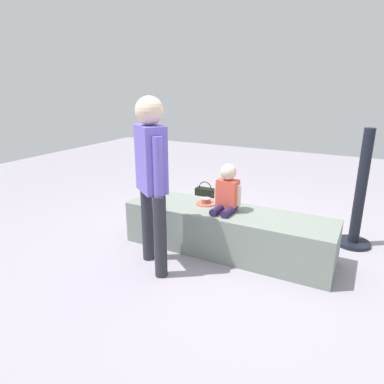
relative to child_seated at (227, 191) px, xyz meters
name	(u,v)px	position (x,y,z in m)	size (l,w,h in m)	color
ground_plane	(226,251)	(0.01, 0.01, -0.67)	(12.00, 12.00, 0.00)	#9B929F
concrete_ledge	(227,231)	(0.01, 0.01, -0.44)	(2.16, 0.59, 0.45)	gray
child_seated	(227,191)	(0.00, 0.00, 0.00)	(0.28, 0.32, 0.48)	#2A1D46
adult_standing	(151,170)	(-0.47, -0.62, 0.30)	(0.40, 0.35, 1.60)	#282931
cake_plate	(206,202)	(-0.28, 0.09, -0.19)	(0.22, 0.22, 0.07)	#E0594C
gift_bag	(229,198)	(-0.50, 1.31, -0.54)	(0.23, 0.12, 0.30)	gold
railing_post	(359,202)	(1.18, 0.80, -0.17)	(0.36, 0.36, 1.27)	black
water_bottle_near_gift	(187,204)	(-0.92, 0.83, -0.56)	(0.06, 0.06, 0.23)	silver
party_cup_red	(279,217)	(0.28, 1.12, -0.61)	(0.08, 0.08, 0.10)	red
handbag_black_leather	(205,196)	(-0.84, 1.23, -0.54)	(0.27, 0.13, 0.34)	black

